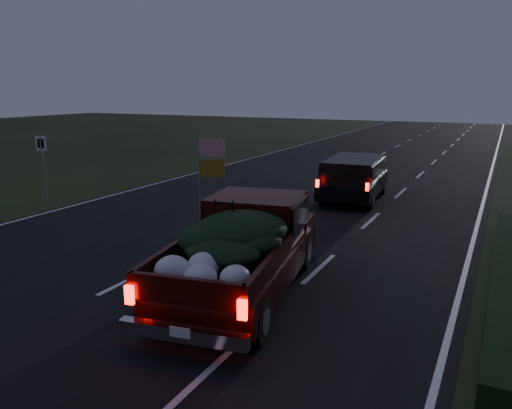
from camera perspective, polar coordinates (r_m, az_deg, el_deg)
The scene contains 5 objects.
ground at distance 11.83m, azimuth -13.96°, elevation -8.25°, with size 120.00×120.00×0.00m, color black.
road_asphalt at distance 11.82m, azimuth -13.96°, elevation -8.20°, with size 14.00×120.00×0.02m, color black.
route_sign at distance 20.81m, azimuth -23.21°, elevation 4.95°, with size 0.55×0.08×2.50m.
pickup_truck at distance 10.42m, azimuth -1.50°, elevation -4.48°, with size 2.99×5.78×2.89m.
lead_suv at distance 19.61m, azimuth 11.18°, elevation 3.41°, with size 2.31×4.80×1.34m.
Camera 1 is at (7.32, -8.27, 4.23)m, focal length 35.00 mm.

